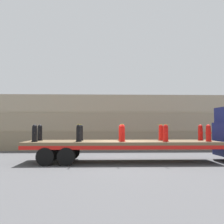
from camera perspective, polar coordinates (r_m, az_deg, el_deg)
The scene contains 16 objects.
ground_plane at distance 14.27m, azimuth 2.25°, elevation -11.36°, with size 120.00×120.00×0.00m, color #474749.
rock_cliff at distance 22.20m, azimuth 0.74°, elevation -2.42°, with size 60.00×3.30×4.66m.
flatbed_trailer at distance 14.13m, azimuth -0.19°, elevation -7.46°, with size 10.65×2.66×1.18m.
fire_hydrant_black_near_0 at distance 14.03m, azimuth -17.29°, elevation -4.67°, with size 0.34×0.52×0.93m.
fire_hydrant_black_far_0 at distance 15.12m, azimuth -16.16°, elevation -4.57°, with size 0.34×0.52×0.93m.
fire_hydrant_black_near_1 at distance 13.60m, azimuth -7.61°, elevation -4.84°, with size 0.34×0.52×0.93m.
fire_hydrant_black_far_1 at distance 14.72m, azimuth -7.17°, elevation -4.71°, with size 0.34×0.52×0.93m.
fire_hydrant_red_near_2 at distance 13.57m, azimuth 2.40°, elevation -4.87°, with size 0.34×0.52×0.93m.
fire_hydrant_red_far_2 at distance 14.69m, azimuth 2.08°, elevation -4.74°, with size 0.34×0.52×0.93m.
fire_hydrant_red_near_3 at distance 13.94m, azimuth 12.17°, elevation -4.75°, with size 0.34×0.52×0.93m.
fire_hydrant_red_far_3 at distance 15.04m, azimuth 11.13°, elevation -4.65°, with size 0.34×0.52×0.93m.
fire_hydrant_red_near_4 at distance 14.69m, azimuth 21.17°, elevation -4.53°, with size 0.34×0.52×0.93m.
fire_hydrant_red_far_4 at distance 15.74m, azimuth 19.57°, elevation -4.46°, with size 0.34×0.52×0.93m.
cargo_strap_rear at distance 14.15m, azimuth -7.37°, elevation -2.83°, with size 0.05×2.76×0.01m.
cargo_strap_middle at distance 14.12m, azimuth 2.23°, elevation -2.85°, with size 0.05×2.76×0.01m.
cargo_strap_front at distance 14.48m, azimuth 11.61°, elevation -2.80°, with size 0.05×2.76×0.01m.
Camera 1 is at (-1.01, -14.09, 2.02)m, focal length 40.00 mm.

